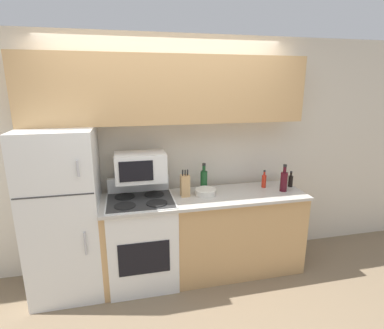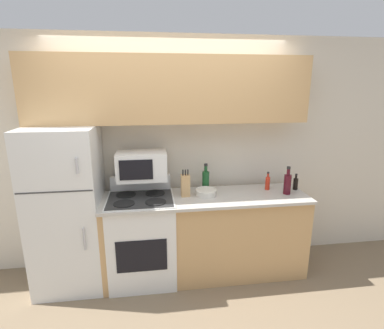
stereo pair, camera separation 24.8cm
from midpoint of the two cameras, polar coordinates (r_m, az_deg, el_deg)
The scene contains 13 objects.
ground_plane at distance 3.31m, azimuth -0.45°, elevation -23.03°, with size 12.00×12.00×0.00m, color #7F6B51.
wall_back at distance 3.37m, azimuth -1.99°, elevation 1.86°, with size 8.00×0.05×2.55m.
lower_cabinets at distance 3.35m, azimuth 4.73°, elevation -13.27°, with size 2.14×0.61×0.91m.
refrigerator at distance 3.23m, azimuth -20.61°, elevation -8.00°, with size 0.67×0.67×1.66m.
upper_cabinets at distance 3.09m, azimuth -1.73°, elevation 14.04°, with size 2.81×0.33×0.66m.
stove at distance 3.26m, azimuth -7.26°, elevation -13.76°, with size 0.67×0.59×1.08m.
microwave at distance 3.09m, azimuth -7.32°, elevation -0.26°, with size 0.51×0.31×0.29m.
knife_block at distance 3.10m, azimuth 1.02°, elevation -4.00°, with size 0.09×0.09×0.29m.
bowl at distance 3.15m, azimuth 4.94°, elevation -5.29°, with size 0.22×0.22×0.07m.
bottle_hot_sauce at distance 3.44m, azimuth 16.23°, elevation -3.36°, with size 0.05×0.05×0.20m.
bottle_wine_red at distance 3.35m, azimuth 19.77°, elevation -3.41°, with size 0.08×0.08×0.30m.
bottle_wine_green at distance 3.28m, azimuth 4.79°, elevation -2.94°, with size 0.08×0.08×0.30m.
bottle_soy_sauce at distance 3.54m, azimuth 21.05°, elevation -3.40°, with size 0.05×0.05×0.18m.
Camera 2 is at (-0.21, -2.61, 2.03)m, focal length 28.00 mm.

